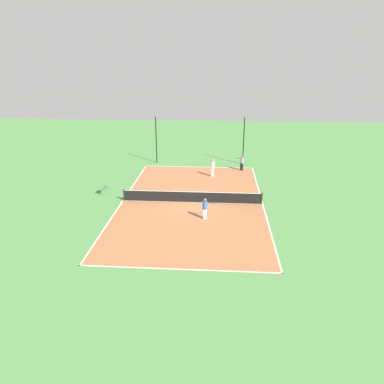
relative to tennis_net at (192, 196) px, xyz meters
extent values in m
plane|color=#518E47|center=(0.00, 0.00, -0.52)|extent=(80.00, 80.00, 0.00)
cube|color=#AD6B42|center=(0.00, 0.00, -0.51)|extent=(11.52, 20.45, 0.02)
cube|color=white|center=(-5.71, 0.00, -0.50)|extent=(0.10, 20.45, 0.00)
cube|color=white|center=(5.71, 0.00, -0.50)|extent=(0.10, 20.45, 0.00)
cube|color=white|center=(0.00, -10.18, -0.50)|extent=(11.52, 0.10, 0.00)
cube|color=white|center=(0.00, 10.18, -0.50)|extent=(11.52, 0.10, 0.00)
cube|color=white|center=(0.00, 0.00, -0.50)|extent=(11.52, 0.10, 0.00)
cylinder|color=black|center=(-5.61, 0.00, -0.01)|extent=(0.10, 0.10, 0.98)
cylinder|color=black|center=(5.61, 0.00, -0.01)|extent=(0.10, 0.10, 0.98)
cube|color=black|center=(0.00, 0.00, -0.03)|extent=(11.22, 0.03, 0.93)
cube|color=white|center=(0.00, 0.00, 0.40)|extent=(11.22, 0.04, 0.06)
cube|color=#4C8C4C|center=(-8.02, 2.16, -0.09)|extent=(0.36, 1.99, 0.04)
cylinder|color=#4C4C51|center=(-8.02, 1.32, -0.32)|extent=(0.08, 0.08, 0.41)
cylinder|color=#4C4C51|center=(-8.02, 3.01, -0.32)|extent=(0.08, 0.08, 0.41)
cube|color=white|center=(1.53, 6.99, -0.05)|extent=(0.29, 0.25, 0.89)
cylinder|color=white|center=(1.53, 6.99, 0.71)|extent=(0.43, 0.43, 0.63)
sphere|color=#A87A56|center=(1.53, 6.99, 1.16)|extent=(0.27, 0.27, 0.27)
cube|color=white|center=(1.17, -3.21, -0.10)|extent=(0.27, 0.23, 0.80)
cylinder|color=blue|center=(1.17, -3.21, 0.58)|extent=(0.40, 0.40, 0.56)
sphere|color=brown|center=(1.17, -3.21, 0.99)|extent=(0.24, 0.24, 0.24)
cylinder|color=#262626|center=(1.48, -3.17, 0.73)|extent=(0.28, 0.06, 0.03)
torus|color=black|center=(1.76, -3.14, 0.73)|extent=(0.34, 0.34, 0.02)
cube|color=black|center=(4.51, 9.29, -0.11)|extent=(0.32, 0.31, 0.78)
cylinder|color=gray|center=(4.51, 9.29, 0.55)|extent=(0.51, 0.51, 0.54)
sphere|color=brown|center=(4.51, 9.29, 0.94)|extent=(0.23, 0.23, 0.23)
cylinder|color=#262626|center=(4.26, 9.49, 0.69)|extent=(0.24, 0.20, 0.03)
torus|color=black|center=(4.04, 9.66, 0.69)|extent=(0.43, 0.43, 0.02)
sphere|color=#CCE033|center=(1.86, -7.66, -0.46)|extent=(0.07, 0.07, 0.07)
sphere|color=#CCE033|center=(-2.53, 5.46, -0.46)|extent=(0.07, 0.07, 0.07)
cylinder|color=black|center=(-4.75, 11.65, 2.02)|extent=(0.12, 0.12, 5.09)
cylinder|color=black|center=(4.75, 11.65, 2.02)|extent=(0.12, 0.12, 5.09)
camera|label=1|loc=(2.00, -28.25, 10.82)|focal=35.00mm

